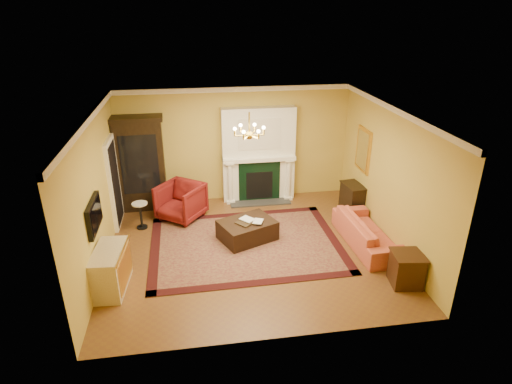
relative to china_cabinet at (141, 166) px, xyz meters
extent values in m
cube|color=brown|center=(2.40, -2.49, -1.16)|extent=(6.00, 5.50, 0.02)
cube|color=silver|center=(2.40, -2.49, 1.86)|extent=(6.00, 5.50, 0.02)
cube|color=gold|center=(2.40, 0.27, 0.35)|extent=(6.00, 0.02, 3.00)
cube|color=gold|center=(2.40, -5.25, 0.35)|extent=(6.00, 0.02, 3.00)
cube|color=gold|center=(-0.61, -2.49, 0.35)|extent=(0.02, 5.50, 3.00)
cube|color=gold|center=(5.41, -2.49, 0.35)|extent=(0.02, 5.50, 3.00)
cube|color=white|center=(3.00, 0.10, 0.10)|extent=(1.90, 0.32, 2.50)
cube|color=silver|center=(3.00, -0.07, 0.70)|extent=(1.10, 0.01, 0.80)
cube|color=#0E331A|center=(3.00, -0.07, -0.60)|extent=(1.10, 0.02, 1.10)
cube|color=black|center=(3.00, -0.08, -0.70)|extent=(0.70, 0.02, 0.75)
cube|color=#333333|center=(3.00, -0.19, -1.13)|extent=(1.60, 0.50, 0.04)
cube|color=white|center=(3.00, 0.04, 0.03)|extent=(1.90, 0.44, 0.10)
cylinder|color=white|center=(2.22, -0.08, -0.56)|extent=(0.14, 0.14, 1.18)
cylinder|color=white|center=(3.78, -0.08, -0.56)|extent=(0.14, 0.14, 1.18)
cube|color=white|center=(2.40, 0.22, 1.79)|extent=(6.00, 0.08, 0.12)
cube|color=white|center=(-0.56, -2.49, 1.79)|extent=(0.08, 5.50, 0.12)
cube|color=white|center=(5.36, -2.49, 1.79)|extent=(0.08, 5.50, 0.12)
cube|color=white|center=(-0.56, -0.79, -0.10)|extent=(0.08, 1.05, 2.10)
cube|color=black|center=(-0.52, -0.79, -0.13)|extent=(0.02, 0.85, 1.95)
cube|color=black|center=(-0.55, -3.09, 0.20)|extent=(0.08, 0.95, 0.58)
cube|color=black|center=(-0.50, -3.09, 0.20)|extent=(0.01, 0.85, 0.48)
cube|color=gold|center=(5.37, -1.09, 0.50)|extent=(0.05, 0.76, 1.05)
cube|color=white|center=(5.34, -1.09, 0.50)|extent=(0.01, 0.62, 0.90)
cylinder|color=gold|center=(2.40, -2.49, 1.65)|extent=(0.03, 0.03, 0.40)
sphere|color=gold|center=(2.40, -2.49, 1.40)|extent=(0.16, 0.16, 0.16)
sphere|color=#FFE5B2|center=(2.68, -2.49, 1.54)|extent=(0.07, 0.07, 0.07)
sphere|color=#FFE5B2|center=(2.54, -2.25, 1.54)|extent=(0.07, 0.07, 0.07)
sphere|color=#FFE5B2|center=(2.26, -2.25, 1.54)|extent=(0.07, 0.07, 0.07)
sphere|color=#FFE5B2|center=(2.12, -2.49, 1.54)|extent=(0.07, 0.07, 0.07)
sphere|color=#FFE5B2|center=(2.26, -2.73, 1.54)|extent=(0.07, 0.07, 0.07)
sphere|color=#FFE5B2|center=(2.54, -2.73, 1.54)|extent=(0.07, 0.07, 0.07)
cube|color=#470F1B|center=(2.34, -2.29, -1.14)|extent=(4.19, 3.17, 0.02)
cube|color=black|center=(0.00, 0.00, 0.00)|extent=(1.17, 0.56, 2.31)
imported|color=maroon|center=(0.94, -0.78, -0.66)|extent=(1.31, 1.29, 0.99)
cylinder|color=black|center=(0.00, -1.15, -1.13)|extent=(0.25, 0.25, 0.04)
cylinder|color=black|center=(0.00, -1.15, -0.83)|extent=(0.05, 0.05, 0.58)
cylinder|color=silver|center=(0.00, -1.15, -0.52)|extent=(0.36, 0.36, 0.03)
cube|color=beige|center=(-0.33, -3.46, -0.75)|extent=(0.60, 1.12, 0.81)
imported|color=#C5673E|center=(4.97, -2.69, -0.74)|extent=(0.71, 2.14, 0.83)
cube|color=black|center=(5.12, -4.19, -0.84)|extent=(0.60, 0.60, 0.62)
cube|color=black|center=(5.18, -1.17, -0.78)|extent=(0.47, 0.72, 0.75)
cube|color=black|center=(2.40, -2.06, -0.92)|extent=(1.41, 1.24, 0.44)
cube|color=black|center=(2.38, -2.11, -0.69)|extent=(0.54, 0.53, 0.03)
imported|color=gray|center=(2.32, -2.13, -0.52)|extent=(0.19, 0.17, 0.31)
imported|color=gray|center=(2.53, -2.14, -0.54)|extent=(0.19, 0.09, 0.27)
cylinder|color=tan|center=(2.40, 0.04, 0.12)|extent=(0.11, 0.11, 0.09)
cone|color=#0F3714|center=(2.40, 0.04, 0.34)|extent=(0.16, 0.16, 0.35)
cylinder|color=tan|center=(3.74, 0.04, 0.12)|extent=(0.11, 0.11, 0.09)
cone|color=#0F3714|center=(3.74, 0.04, 0.34)|extent=(0.16, 0.16, 0.34)
camera|label=1|loc=(1.29, -10.40, 3.73)|focal=30.00mm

